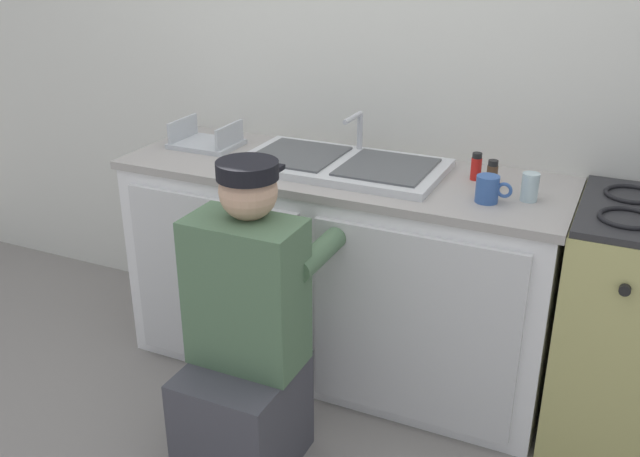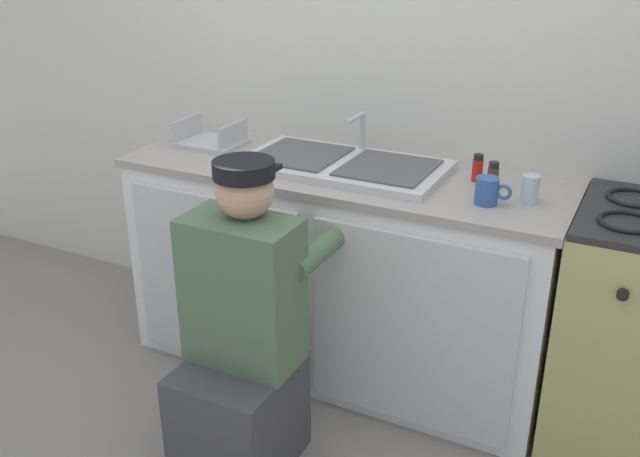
# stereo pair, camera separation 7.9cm
# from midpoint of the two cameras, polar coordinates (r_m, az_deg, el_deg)

# --- Properties ---
(ground_plane) EXTENTS (12.00, 12.00, 0.00)m
(ground_plane) POSITION_cam_midpoint_polar(r_m,az_deg,el_deg) (3.00, -0.10, -13.35)
(ground_plane) COLOR gray
(back_wall) EXTENTS (6.00, 0.10, 2.50)m
(back_wall) POSITION_cam_midpoint_polar(r_m,az_deg,el_deg) (3.04, 5.55, 13.03)
(back_wall) COLOR silver
(back_wall) RESTS_ON ground_plane
(counter_cabinet) EXTENTS (1.74, 0.62, 0.86)m
(counter_cabinet) POSITION_cam_midpoint_polar(r_m,az_deg,el_deg) (2.99, 2.41, -3.71)
(counter_cabinet) COLOR white
(counter_cabinet) RESTS_ON ground_plane
(countertop) EXTENTS (1.78, 0.62, 0.03)m
(countertop) POSITION_cam_midpoint_polar(r_m,az_deg,el_deg) (2.82, 2.64, 4.47)
(countertop) COLOR #9E9993
(countertop) RESTS_ON counter_cabinet
(sink_double_basin) EXTENTS (0.80, 0.44, 0.19)m
(sink_double_basin) POSITION_cam_midpoint_polar(r_m,az_deg,el_deg) (2.81, 2.67, 5.16)
(sink_double_basin) COLOR silver
(sink_double_basin) RESTS_ON countertop
(plumber_person) EXTENTS (0.42, 0.61, 1.10)m
(plumber_person) POSITION_cam_midpoint_polar(r_m,az_deg,el_deg) (2.47, -5.34, -9.33)
(plumber_person) COLOR #3F3F47
(plumber_person) RESTS_ON ground_plane
(spice_bottle_pepper) EXTENTS (0.04, 0.04, 0.10)m
(spice_bottle_pepper) POSITION_cam_midpoint_polar(r_m,az_deg,el_deg) (2.66, 14.50, 4.06)
(spice_bottle_pepper) COLOR #513823
(spice_bottle_pepper) RESTS_ON countertop
(dish_rack_tray) EXTENTS (0.28, 0.22, 0.11)m
(dish_rack_tray) POSITION_cam_midpoint_polar(r_m,az_deg,el_deg) (3.15, -8.04, 7.04)
(dish_rack_tray) COLOR #B2B7BC
(dish_rack_tray) RESTS_ON countertop
(coffee_mug) EXTENTS (0.13, 0.08, 0.09)m
(coffee_mug) POSITION_cam_midpoint_polar(r_m,az_deg,el_deg) (2.52, 14.15, 2.93)
(coffee_mug) COLOR #335699
(coffee_mug) RESTS_ON countertop
(water_glass) EXTENTS (0.06, 0.06, 0.10)m
(water_glass) POSITION_cam_midpoint_polar(r_m,az_deg,el_deg) (2.57, 17.32, 3.01)
(water_glass) COLOR #ADC6CC
(water_glass) RESTS_ON countertop
(spice_bottle_red) EXTENTS (0.04, 0.04, 0.10)m
(spice_bottle_red) POSITION_cam_midpoint_polar(r_m,az_deg,el_deg) (2.74, 13.31, 4.70)
(spice_bottle_red) COLOR red
(spice_bottle_red) RESTS_ON countertop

